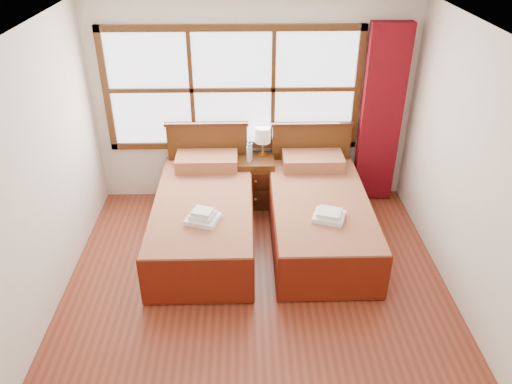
{
  "coord_description": "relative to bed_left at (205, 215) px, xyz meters",
  "views": [
    {
      "loc": [
        -0.1,
        -3.71,
        3.51
      ],
      "look_at": [
        0.0,
        0.7,
        0.92
      ],
      "focal_mm": 35.0,
      "sensor_mm": 36.0,
      "label": 1
    }
  ],
  "objects": [
    {
      "name": "floor",
      "position": [
        0.59,
        -1.2,
        -0.33
      ],
      "size": [
        4.5,
        4.5,
        0.0
      ],
      "primitive_type": "plane",
      "color": "brown",
      "rests_on": "ground"
    },
    {
      "name": "ceiling",
      "position": [
        0.59,
        -1.2,
        2.27
      ],
      "size": [
        4.5,
        4.5,
        0.0
      ],
      "primitive_type": "plane",
      "rotation": [
        3.14,
        0.0,
        0.0
      ],
      "color": "white",
      "rests_on": "wall_back"
    },
    {
      "name": "wall_back",
      "position": [
        0.59,
        1.05,
        0.97
      ],
      "size": [
        4.0,
        0.0,
        4.0
      ],
      "primitive_type": "plane",
      "rotation": [
        1.57,
        0.0,
        0.0
      ],
      "color": "silver",
      "rests_on": "floor"
    },
    {
      "name": "wall_left",
      "position": [
        -1.41,
        -1.2,
        0.97
      ],
      "size": [
        0.0,
        4.5,
        4.5
      ],
      "primitive_type": "plane",
      "rotation": [
        1.57,
        0.0,
        1.57
      ],
      "color": "silver",
      "rests_on": "floor"
    },
    {
      "name": "wall_right",
      "position": [
        2.59,
        -1.2,
        0.97
      ],
      "size": [
        0.0,
        4.5,
        4.5
      ],
      "primitive_type": "plane",
      "rotation": [
        1.57,
        0.0,
        -1.57
      ],
      "color": "silver",
      "rests_on": "floor"
    },
    {
      "name": "window",
      "position": [
        0.34,
        1.02,
        1.17
      ],
      "size": [
        3.16,
        0.06,
        1.56
      ],
      "color": "white",
      "rests_on": "wall_back"
    },
    {
      "name": "curtain",
      "position": [
        2.19,
        0.91,
        0.84
      ],
      "size": [
        0.5,
        0.16,
        2.3
      ],
      "primitive_type": "cube",
      "color": "maroon",
      "rests_on": "wall_back"
    },
    {
      "name": "bed_left",
      "position": [
        0.0,
        0.0,
        0.0
      ],
      "size": [
        1.12,
        2.18,
        1.1
      ],
      "color": "#431F0E",
      "rests_on": "floor"
    },
    {
      "name": "bed_right",
      "position": [
        1.34,
        0.0,
        -0.0
      ],
      "size": [
        1.11,
        2.15,
        1.08
      ],
      "color": "#431F0E",
      "rests_on": "floor"
    },
    {
      "name": "nightstand",
      "position": [
        0.61,
        0.8,
        -0.01
      ],
      "size": [
        0.49,
        0.48,
        0.66
      ],
      "color": "#4B2910",
      "rests_on": "floor"
    },
    {
      "name": "towels_left",
      "position": [
        0.03,
        -0.51,
        0.31
      ],
      "size": [
        0.39,
        0.37,
        0.14
      ],
      "rotation": [
        0.0,
        0.0,
        -0.32
      ],
      "color": "white",
      "rests_on": "bed_left"
    },
    {
      "name": "towels_right",
      "position": [
        1.37,
        -0.49,
        0.28
      ],
      "size": [
        0.4,
        0.37,
        0.1
      ],
      "rotation": [
        0.0,
        0.0,
        -0.33
      ],
      "color": "white",
      "rests_on": "bed_right"
    },
    {
      "name": "lamp",
      "position": [
        0.71,
        0.9,
        0.59
      ],
      "size": [
        0.2,
        0.2,
        0.38
      ],
      "color": "gold",
      "rests_on": "nightstand"
    },
    {
      "name": "bottle_near",
      "position": [
        0.53,
        0.73,
        0.43
      ],
      "size": [
        0.06,
        0.06,
        0.23
      ],
      "color": "#A9C3DA",
      "rests_on": "nightstand"
    },
    {
      "name": "bottle_far",
      "position": [
        0.54,
        0.77,
        0.44
      ],
      "size": [
        0.07,
        0.07,
        0.26
      ],
      "color": "#A9C3DA",
      "rests_on": "nightstand"
    }
  ]
}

